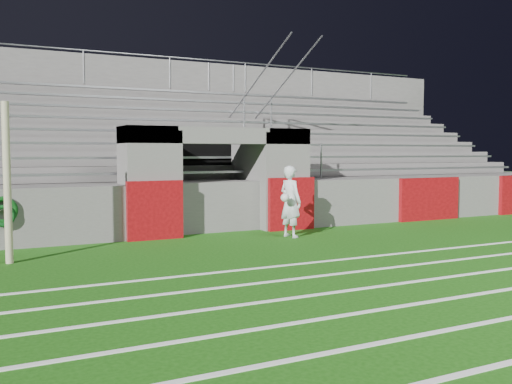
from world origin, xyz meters
TOP-DOWN VIEW (x-y plane):
  - ground at (0.00, 0.00)m, footprint 90.00×90.00m
  - field_post at (-4.96, 1.44)m, footprint 0.13×0.13m
  - field_markings at (0.00, -5.00)m, footprint 28.00×8.09m
  - stadium_structure at (0.00, 7.97)m, footprint 26.00×8.48m
  - goalkeeper_with_ball at (1.14, 1.87)m, footprint 0.68×0.74m
  - hose_coil at (-4.97, 2.93)m, footprint 0.58×0.15m

SIDE VIEW (x-z plane):
  - ground at x=0.00m, z-range 0.00..0.00m
  - field_markings at x=0.00m, z-range 0.00..0.01m
  - hose_coil at x=-4.97m, z-range 0.47..1.10m
  - goalkeeper_with_ball at x=1.14m, z-range 0.00..1.68m
  - field_post at x=-4.96m, z-range 0.00..2.89m
  - stadium_structure at x=0.00m, z-range -1.22..4.20m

